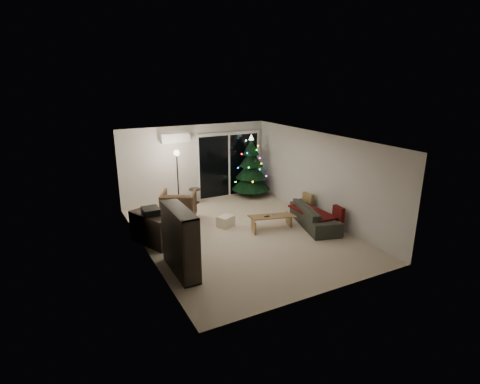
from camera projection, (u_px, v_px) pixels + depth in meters
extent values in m
plane|color=beige|center=(242.00, 233.00, 9.90)|extent=(6.50, 6.50, 0.00)
plane|color=white|center=(242.00, 139.00, 9.16)|extent=(6.50, 6.50, 0.00)
cube|color=silver|center=(196.00, 163.00, 12.29)|extent=(5.00, 0.02, 2.50)
cube|color=silver|center=(326.00, 233.00, 6.78)|extent=(5.00, 0.02, 2.50)
cube|color=silver|center=(144.00, 203.00, 8.43)|extent=(0.02, 6.50, 2.50)
cube|color=silver|center=(320.00, 177.00, 10.64)|extent=(0.02, 6.50, 2.50)
cube|color=black|center=(229.00, 165.00, 12.86)|extent=(2.20, 0.02, 2.10)
cube|color=white|center=(175.00, 138.00, 11.61)|extent=(0.90, 0.22, 0.28)
cube|color=#3F3833|center=(223.00, 192.00, 13.62)|extent=(2.60, 1.00, 0.10)
cube|color=white|center=(218.00, 175.00, 13.80)|extent=(2.20, 0.06, 1.00)
cube|color=black|center=(152.00, 229.00, 9.19)|extent=(0.90, 1.32, 0.77)
cube|color=black|center=(151.00, 211.00, 9.05)|extent=(0.39, 0.46, 0.16)
imported|color=brown|center=(179.00, 206.00, 10.70)|extent=(1.27, 1.28, 0.87)
cube|color=beige|center=(179.00, 217.00, 10.50)|extent=(0.56, 0.56, 0.41)
cube|color=beige|center=(187.00, 232.00, 9.64)|extent=(0.38, 0.30, 0.27)
cube|color=beige|center=(226.00, 221.00, 10.32)|extent=(0.53, 0.48, 0.30)
cylinder|color=black|center=(195.00, 196.00, 12.23)|extent=(0.51, 0.51, 0.48)
cylinder|color=black|center=(178.00, 182.00, 11.30)|extent=(0.30, 0.30, 1.85)
imported|color=black|center=(315.00, 216.00, 10.35)|extent=(1.30, 2.12, 0.58)
cube|color=#450F09|center=(312.00, 212.00, 10.26)|extent=(0.62, 1.43, 0.05)
cube|color=olive|center=(308.00, 200.00, 10.94)|extent=(0.15, 0.39, 0.38)
cube|color=#450F09|center=(338.00, 213.00, 9.84)|extent=(0.14, 0.39, 0.38)
cube|color=black|center=(267.00, 216.00, 10.03)|extent=(0.15, 0.04, 0.02)
cube|color=slate|center=(274.00, 214.00, 10.18)|extent=(0.14, 0.08, 0.02)
cone|color=black|center=(251.00, 166.00, 12.76)|extent=(1.49, 1.49, 2.13)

